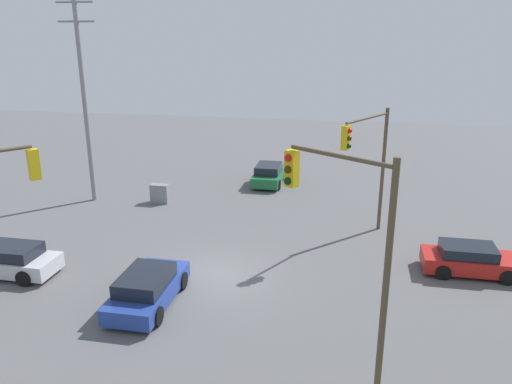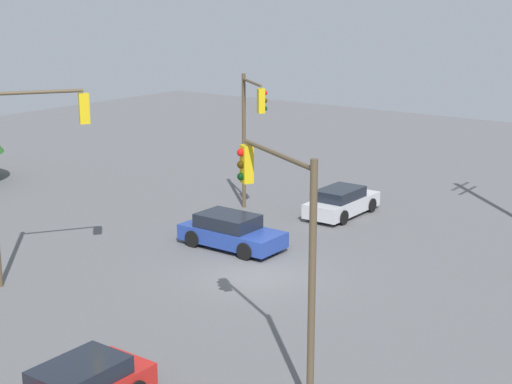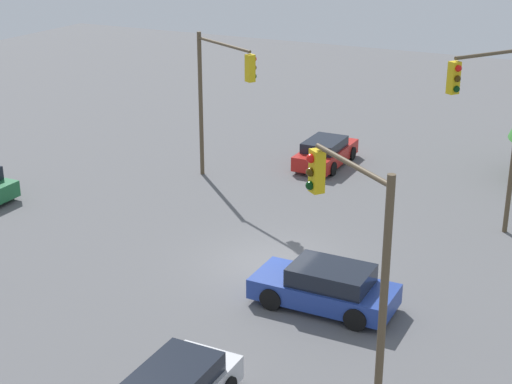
% 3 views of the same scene
% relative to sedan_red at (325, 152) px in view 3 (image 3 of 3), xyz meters
% --- Properties ---
extents(ground_plane, '(80.00, 80.00, 0.00)m').
position_rel_sedan_red_xyz_m(ground_plane, '(10.41, 2.30, -0.61)').
color(ground_plane, '#5B5B5E').
extents(sedan_red, '(4.01, 1.84, 1.26)m').
position_rel_sedan_red_xyz_m(sedan_red, '(0.00, 0.00, 0.00)').
color(sedan_red, red).
rests_on(sedan_red, ground_plane).
extents(sedan_blue, '(1.97, 4.28, 1.35)m').
position_rel_sedan_red_xyz_m(sedan_blue, '(12.37, 5.00, 0.04)').
color(sedan_blue, '#233D93').
rests_on(sedan_blue, ground_plane).
extents(traffic_signal_main, '(2.17, 2.67, 6.37)m').
position_rel_sedan_red_xyz_m(traffic_signal_main, '(16.83, 7.36, 3.70)').
color(traffic_signal_main, brown).
rests_on(traffic_signal_main, ground_plane).
extents(traffic_signal_cross, '(2.18, 3.67, 6.28)m').
position_rel_sedan_red_xyz_m(traffic_signal_cross, '(4.35, -3.03, 3.70)').
color(traffic_signal_cross, brown).
rests_on(traffic_signal_cross, ground_plane).
extents(traffic_signal_aux, '(2.99, 2.07, 6.96)m').
position_rel_sedan_red_xyz_m(traffic_signal_aux, '(5.19, 8.11, 4.09)').
color(traffic_signal_aux, brown).
rests_on(traffic_signal_aux, ground_plane).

